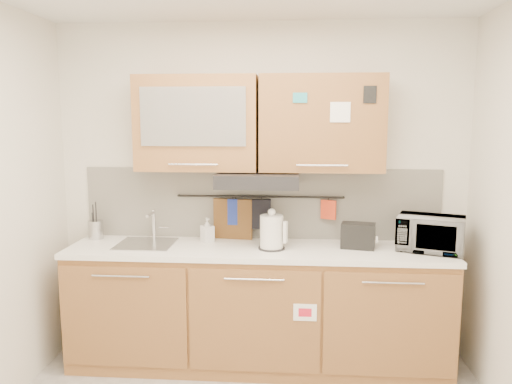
# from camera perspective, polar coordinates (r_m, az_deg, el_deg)

# --- Properties ---
(wall_back) EXTENTS (3.20, 0.00, 3.20)m
(wall_back) POSITION_cam_1_polar(r_m,az_deg,el_deg) (3.95, 0.51, 0.16)
(wall_back) COLOR silver
(wall_back) RESTS_ON ground
(base_cabinet) EXTENTS (2.80, 0.64, 0.88)m
(base_cabinet) POSITION_cam_1_polar(r_m,az_deg,el_deg) (3.89, 0.18, -13.68)
(base_cabinet) COLOR #A86C3B
(base_cabinet) RESTS_ON floor
(countertop) EXTENTS (2.82, 0.62, 0.04)m
(countertop) POSITION_cam_1_polar(r_m,az_deg,el_deg) (3.73, 0.18, -6.63)
(countertop) COLOR white
(countertop) RESTS_ON base_cabinet
(backsplash) EXTENTS (2.80, 0.02, 0.56)m
(backsplash) POSITION_cam_1_polar(r_m,az_deg,el_deg) (3.95, 0.50, -1.30)
(backsplash) COLOR silver
(backsplash) RESTS_ON countertop
(upper_cabinets) EXTENTS (1.82, 0.37, 0.70)m
(upper_cabinets) POSITION_cam_1_polar(r_m,az_deg,el_deg) (3.73, 0.26, 7.85)
(upper_cabinets) COLOR #A86C3B
(upper_cabinets) RESTS_ON wall_back
(range_hood) EXTENTS (0.60, 0.46, 0.10)m
(range_hood) POSITION_cam_1_polar(r_m,az_deg,el_deg) (3.69, 0.25, 1.44)
(range_hood) COLOR black
(range_hood) RESTS_ON upper_cabinets
(sink) EXTENTS (0.42, 0.40, 0.26)m
(sink) POSITION_cam_1_polar(r_m,az_deg,el_deg) (3.89, -12.43, -5.81)
(sink) COLOR silver
(sink) RESTS_ON countertop
(utensil_rail) EXTENTS (1.30, 0.02, 0.02)m
(utensil_rail) POSITION_cam_1_polar(r_m,az_deg,el_deg) (3.91, 0.46, -0.53)
(utensil_rail) COLOR black
(utensil_rail) RESTS_ON backsplash
(utensil_crock) EXTENTS (0.16, 0.16, 0.29)m
(utensil_crock) POSITION_cam_1_polar(r_m,az_deg,el_deg) (4.16, -17.84, -4.08)
(utensil_crock) COLOR #B0B0B5
(utensil_crock) RESTS_ON countertop
(kettle) EXTENTS (0.23, 0.22, 0.30)m
(kettle) POSITION_cam_1_polar(r_m,az_deg,el_deg) (3.65, 1.82, -4.69)
(kettle) COLOR silver
(kettle) RESTS_ON countertop
(toaster) EXTENTS (0.27, 0.19, 0.18)m
(toaster) POSITION_cam_1_polar(r_m,az_deg,el_deg) (3.76, 11.58, -4.89)
(toaster) COLOR black
(toaster) RESTS_ON countertop
(microwave) EXTENTS (0.53, 0.44, 0.25)m
(microwave) POSITION_cam_1_polar(r_m,az_deg,el_deg) (3.82, 19.31, -4.50)
(microwave) COLOR #999999
(microwave) RESTS_ON countertop
(soap_bottle) EXTENTS (0.12, 0.12, 0.19)m
(soap_bottle) POSITION_cam_1_polar(r_m,az_deg,el_deg) (3.88, -5.58, -4.33)
(soap_bottle) COLOR #999999
(soap_bottle) RESTS_ON countertop
(cutting_board) EXTENTS (0.31, 0.06, 0.38)m
(cutting_board) POSITION_cam_1_polar(r_m,az_deg,el_deg) (3.95, -2.67, -3.56)
(cutting_board) COLOR brown
(cutting_board) RESTS_ON utensil_rail
(oven_mitt) EXTENTS (0.12, 0.04, 0.20)m
(oven_mitt) POSITION_cam_1_polar(r_m,az_deg,el_deg) (3.93, -2.35, -2.29)
(oven_mitt) COLOR navy
(oven_mitt) RESTS_ON utensil_rail
(dark_pouch) EXTENTS (0.15, 0.06, 0.23)m
(dark_pouch) POSITION_cam_1_polar(r_m,az_deg,el_deg) (3.91, 0.60, -2.53)
(dark_pouch) COLOR black
(dark_pouch) RESTS_ON utensil_rail
(pot_holder) EXTENTS (0.12, 0.07, 0.15)m
(pot_holder) POSITION_cam_1_polar(r_m,az_deg,el_deg) (3.91, 8.27, -2.02)
(pot_holder) COLOR red
(pot_holder) RESTS_ON utensil_rail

